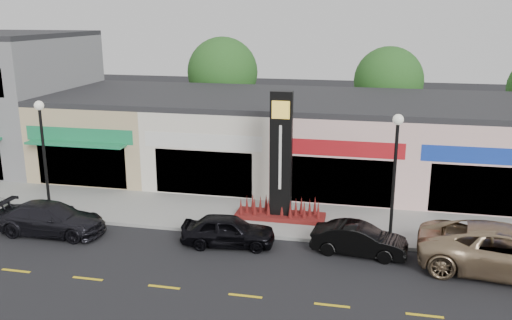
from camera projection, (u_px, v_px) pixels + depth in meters
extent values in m
plane|color=black|center=(191.00, 252.00, 22.26)|extent=(120.00, 120.00, 0.00)
cube|color=gray|center=(220.00, 213.00, 26.34)|extent=(52.00, 4.30, 0.15)
cube|color=gray|center=(206.00, 231.00, 24.22)|extent=(52.00, 0.20, 0.15)
cube|color=tan|center=(121.00, 131.00, 34.24)|extent=(7.00, 10.00, 4.50)
cube|color=#262628|center=(118.00, 94.00, 33.60)|extent=(7.00, 10.00, 0.30)
cube|color=black|center=(82.00, 165.00, 29.80)|extent=(5.25, 0.10, 2.40)
cube|color=#1C8150|center=(79.00, 135.00, 29.35)|extent=(6.30, 0.12, 0.80)
cube|color=#1C8150|center=(75.00, 144.00, 29.03)|extent=(5.60, 0.90, 0.12)
cube|color=silver|center=(228.00, 136.00, 32.82)|extent=(7.00, 10.00, 4.50)
cube|color=#262628|center=(227.00, 97.00, 32.18)|extent=(7.00, 10.00, 0.30)
cube|color=black|center=(203.00, 173.00, 28.37)|extent=(5.25, 0.10, 2.40)
cube|color=silver|center=(203.00, 141.00, 27.92)|extent=(6.30, 0.12, 0.80)
cube|color=beige|center=(344.00, 142.00, 31.39)|extent=(7.00, 10.00, 4.50)
cube|color=#262628|center=(346.00, 101.00, 30.76)|extent=(7.00, 10.00, 0.30)
cube|color=black|center=(338.00, 181.00, 26.95)|extent=(5.25, 0.10, 2.40)
cube|color=#B3171F|center=(339.00, 148.00, 26.50)|extent=(6.30, 0.12, 0.80)
cube|color=beige|center=(472.00, 148.00, 29.97)|extent=(7.00, 10.00, 4.50)
cube|color=#262628|center=(476.00, 105.00, 29.34)|extent=(7.00, 10.00, 0.30)
cube|color=black|center=(487.00, 191.00, 25.53)|extent=(5.25, 0.10, 2.40)
cube|color=#1839AC|center=(491.00, 156.00, 25.08)|extent=(6.30, 0.12, 0.80)
cylinder|color=#382619|center=(223.00, 121.00, 41.05)|extent=(0.36, 0.36, 3.15)
sphere|color=#214C18|center=(223.00, 72.00, 40.08)|extent=(5.20, 5.20, 5.20)
cylinder|color=#382619|center=(385.00, 129.00, 38.63)|extent=(0.36, 0.36, 2.97)
sphere|color=#214C18|center=(389.00, 81.00, 37.73)|extent=(4.80, 4.80, 4.80)
cylinder|color=black|center=(50.00, 210.00, 26.17)|extent=(0.32, 0.32, 0.30)
cylinder|color=black|center=(45.00, 160.00, 25.51)|extent=(0.14, 0.14, 5.00)
sphere|color=silver|center=(39.00, 105.00, 24.82)|extent=(0.44, 0.44, 0.44)
cylinder|color=black|center=(390.00, 238.00, 22.92)|extent=(0.32, 0.32, 0.30)
cylinder|color=black|center=(394.00, 182.00, 22.26)|extent=(0.14, 0.14, 5.00)
sphere|color=silver|center=(398.00, 120.00, 21.57)|extent=(0.44, 0.44, 0.44)
cube|color=#5A0F14|center=(280.00, 216.00, 25.55)|extent=(4.20, 1.30, 0.20)
cube|color=black|center=(281.00, 156.00, 24.78)|extent=(1.00, 0.40, 6.00)
cube|color=yellow|center=(281.00, 110.00, 23.99)|extent=(0.80, 0.05, 0.80)
cube|color=silver|center=(280.00, 158.00, 24.57)|extent=(0.12, 0.04, 3.00)
imported|color=black|center=(51.00, 219.00, 23.96)|extent=(2.03, 4.87, 1.41)
imported|color=black|center=(228.00, 230.00, 22.76)|extent=(2.00, 4.07, 1.34)
imported|color=black|center=(359.00, 240.00, 21.94)|extent=(1.76, 3.96, 1.26)
imported|color=#9F8565|center=(507.00, 251.00, 20.26)|extent=(3.83, 6.85, 1.81)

